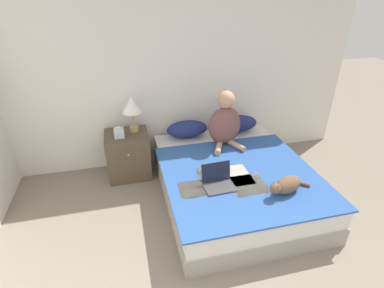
{
  "coord_description": "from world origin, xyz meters",
  "views": [
    {
      "loc": [
        -0.64,
        -0.72,
        2.29
      ],
      "look_at": [
        0.03,
        1.96,
        0.79
      ],
      "focal_mm": 28.0,
      "sensor_mm": 36.0,
      "label": 1
    }
  ],
  "objects_px": {
    "bed": "(233,181)",
    "pillow_far": "(238,124)",
    "laptop_open": "(218,182)",
    "table_lamp": "(132,106)",
    "person_sitting": "(225,122)",
    "cat_tabby": "(287,185)",
    "pillow_near": "(187,129)",
    "tissue_box": "(119,133)",
    "nightstand": "(128,155)"
  },
  "relations": [
    {
      "from": "laptop_open",
      "to": "table_lamp",
      "type": "bearing_deg",
      "value": 119.84
    },
    {
      "from": "pillow_near",
      "to": "cat_tabby",
      "type": "distance_m",
      "value": 1.59
    },
    {
      "from": "cat_tabby",
      "to": "pillow_near",
      "type": "bearing_deg",
      "value": -83.42
    },
    {
      "from": "pillow_near",
      "to": "tissue_box",
      "type": "height_order",
      "value": "tissue_box"
    },
    {
      "from": "bed",
      "to": "laptop_open",
      "type": "distance_m",
      "value": 0.52
    },
    {
      "from": "cat_tabby",
      "to": "table_lamp",
      "type": "relative_size",
      "value": 1.11
    },
    {
      "from": "pillow_near",
      "to": "laptop_open",
      "type": "distance_m",
      "value": 1.17
    },
    {
      "from": "pillow_far",
      "to": "nightstand",
      "type": "height_order",
      "value": "pillow_far"
    },
    {
      "from": "pillow_far",
      "to": "laptop_open",
      "type": "bearing_deg",
      "value": -119.66
    },
    {
      "from": "bed",
      "to": "pillow_near",
      "type": "xyz_separation_m",
      "value": [
        -0.36,
        0.85,
        0.33
      ]
    },
    {
      "from": "pillow_near",
      "to": "person_sitting",
      "type": "relative_size",
      "value": 0.78
    },
    {
      "from": "pillow_far",
      "to": "cat_tabby",
      "type": "distance_m",
      "value": 1.44
    },
    {
      "from": "cat_tabby",
      "to": "tissue_box",
      "type": "xyz_separation_m",
      "value": [
        -1.56,
        1.31,
        0.13
      ]
    },
    {
      "from": "pillow_near",
      "to": "pillow_far",
      "type": "bearing_deg",
      "value": 0.0
    },
    {
      "from": "laptop_open",
      "to": "tissue_box",
      "type": "bearing_deg",
      "value": 129.19
    },
    {
      "from": "pillow_far",
      "to": "table_lamp",
      "type": "xyz_separation_m",
      "value": [
        -1.42,
        -0.0,
        0.39
      ]
    },
    {
      "from": "pillow_near",
      "to": "table_lamp",
      "type": "xyz_separation_m",
      "value": [
        -0.7,
        -0.0,
        0.39
      ]
    },
    {
      "from": "person_sitting",
      "to": "bed",
      "type": "bearing_deg",
      "value": -95.79
    },
    {
      "from": "table_lamp",
      "to": "pillow_near",
      "type": "bearing_deg",
      "value": 0.08
    },
    {
      "from": "table_lamp",
      "to": "laptop_open",
      "type": "bearing_deg",
      "value": -57.23
    },
    {
      "from": "person_sitting",
      "to": "cat_tabby",
      "type": "height_order",
      "value": "person_sitting"
    },
    {
      "from": "laptop_open",
      "to": "table_lamp",
      "type": "xyz_separation_m",
      "value": [
        -0.75,
        1.17,
        0.45
      ]
    },
    {
      "from": "bed",
      "to": "tissue_box",
      "type": "height_order",
      "value": "tissue_box"
    },
    {
      "from": "cat_tabby",
      "to": "laptop_open",
      "type": "distance_m",
      "value": 0.67
    },
    {
      "from": "person_sitting",
      "to": "cat_tabby",
      "type": "relative_size",
      "value": 1.41
    },
    {
      "from": "pillow_far",
      "to": "person_sitting",
      "type": "distance_m",
      "value": 0.48
    },
    {
      "from": "nightstand",
      "to": "table_lamp",
      "type": "bearing_deg",
      "value": 30.58
    },
    {
      "from": "pillow_near",
      "to": "cat_tabby",
      "type": "bearing_deg",
      "value": -64.83
    },
    {
      "from": "pillow_near",
      "to": "table_lamp",
      "type": "relative_size",
      "value": 1.22
    },
    {
      "from": "pillow_far",
      "to": "tissue_box",
      "type": "height_order",
      "value": "tissue_box"
    },
    {
      "from": "pillow_near",
      "to": "cat_tabby",
      "type": "xyz_separation_m",
      "value": [
        0.67,
        -1.44,
        -0.02
      ]
    },
    {
      "from": "person_sitting",
      "to": "tissue_box",
      "type": "bearing_deg",
      "value": 171.81
    },
    {
      "from": "pillow_far",
      "to": "laptop_open",
      "type": "xyz_separation_m",
      "value": [
        -0.67,
        -1.17,
        -0.06
      ]
    },
    {
      "from": "bed",
      "to": "tissue_box",
      "type": "xyz_separation_m",
      "value": [
        -1.25,
        0.72,
        0.45
      ]
    },
    {
      "from": "pillow_far",
      "to": "person_sitting",
      "type": "xyz_separation_m",
      "value": [
        -0.31,
        -0.32,
        0.19
      ]
    },
    {
      "from": "pillow_far",
      "to": "table_lamp",
      "type": "bearing_deg",
      "value": -179.96
    },
    {
      "from": "bed",
      "to": "pillow_near",
      "type": "bearing_deg",
      "value": 113.2
    },
    {
      "from": "cat_tabby",
      "to": "nightstand",
      "type": "xyz_separation_m",
      "value": [
        -1.48,
        1.37,
        -0.23
      ]
    },
    {
      "from": "pillow_near",
      "to": "laptop_open",
      "type": "bearing_deg",
      "value": -87.16
    },
    {
      "from": "cat_tabby",
      "to": "laptop_open",
      "type": "xyz_separation_m",
      "value": [
        -0.62,
        0.26,
        -0.04
      ]
    },
    {
      "from": "pillow_far",
      "to": "table_lamp",
      "type": "height_order",
      "value": "table_lamp"
    },
    {
      "from": "bed",
      "to": "cat_tabby",
      "type": "xyz_separation_m",
      "value": [
        0.31,
        -0.59,
        0.31
      ]
    },
    {
      "from": "tissue_box",
      "to": "laptop_open",
      "type": "bearing_deg",
      "value": -47.88
    },
    {
      "from": "bed",
      "to": "pillow_far",
      "type": "relative_size",
      "value": 3.65
    },
    {
      "from": "tissue_box",
      "to": "table_lamp",
      "type": "bearing_deg",
      "value": 34.03
    },
    {
      "from": "bed",
      "to": "laptop_open",
      "type": "relative_size",
      "value": 6.28
    },
    {
      "from": "person_sitting",
      "to": "nightstand",
      "type": "height_order",
      "value": "person_sitting"
    },
    {
      "from": "pillow_far",
      "to": "laptop_open",
      "type": "distance_m",
      "value": 1.35
    },
    {
      "from": "bed",
      "to": "cat_tabby",
      "type": "distance_m",
      "value": 0.74
    },
    {
      "from": "bed",
      "to": "tissue_box",
      "type": "relative_size",
      "value": 14.45
    }
  ]
}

